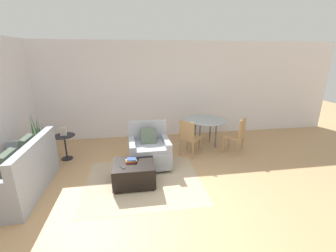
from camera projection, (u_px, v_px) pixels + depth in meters
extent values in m
plane|color=tan|center=(155.00, 208.00, 3.62)|extent=(20.00, 20.00, 0.00)
cube|color=white|center=(142.00, 91.00, 6.49)|extent=(12.00, 0.06, 2.75)
cube|color=tan|center=(144.00, 181.00, 4.38)|extent=(2.20, 1.90, 0.00)
cube|color=beige|center=(146.00, 205.00, 3.68)|extent=(2.16, 0.07, 0.00)
cube|color=beige|center=(145.00, 197.00, 3.88)|extent=(2.16, 0.07, 0.00)
cube|color=beige|center=(144.00, 190.00, 4.08)|extent=(2.16, 0.07, 0.00)
cube|color=beige|center=(144.00, 184.00, 4.28)|extent=(2.16, 0.07, 0.00)
cube|color=beige|center=(143.00, 178.00, 4.48)|extent=(2.16, 0.07, 0.00)
cube|color=beige|center=(143.00, 173.00, 4.68)|extent=(2.16, 0.07, 0.00)
cube|color=beige|center=(142.00, 168.00, 4.88)|extent=(2.16, 0.07, 0.00)
cube|color=beige|center=(142.00, 164.00, 5.08)|extent=(2.16, 0.07, 0.00)
cube|color=#999EA8|center=(15.00, 182.00, 3.97)|extent=(0.95, 1.76, 0.43)
cube|color=#999EA8|center=(35.00, 156.00, 3.89)|extent=(0.14, 1.76, 0.52)
cube|color=#999EA8|center=(31.00, 146.00, 4.64)|extent=(0.87, 0.12, 0.26)
cube|color=#4C5B4C|center=(25.00, 147.00, 4.21)|extent=(0.19, 0.40, 0.41)
cube|color=#4C5B4C|center=(6.00, 164.00, 3.55)|extent=(0.19, 0.40, 0.41)
cube|color=#999EA8|center=(150.00, 156.00, 4.94)|extent=(0.89, 0.88, 0.35)
cube|color=#999EA8|center=(150.00, 147.00, 4.84)|extent=(0.65, 0.75, 0.10)
cube|color=#999EA8|center=(147.00, 132.00, 5.15)|extent=(0.86, 0.15, 0.52)
cube|color=#999EA8|center=(132.00, 145.00, 4.79)|extent=(0.15, 0.79, 0.20)
cube|color=#999EA8|center=(166.00, 143.00, 4.92)|extent=(0.15, 0.79, 0.20)
cylinder|color=brown|center=(135.00, 173.00, 4.61)|extent=(0.05, 0.05, 0.06)
cylinder|color=brown|center=(168.00, 170.00, 4.74)|extent=(0.05, 0.05, 0.06)
cylinder|color=brown|center=(133.00, 159.00, 5.26)|extent=(0.05, 0.05, 0.06)
cylinder|color=brown|center=(163.00, 156.00, 5.39)|extent=(0.05, 0.05, 0.06)
cube|color=#4C5B4C|center=(149.00, 136.00, 4.91)|extent=(0.35, 0.21, 0.36)
cube|color=black|center=(134.00, 173.00, 4.25)|extent=(0.77, 0.67, 0.39)
cylinder|color=black|center=(116.00, 192.00, 3.99)|extent=(0.04, 0.04, 0.04)
cylinder|color=black|center=(153.00, 189.00, 4.09)|extent=(0.04, 0.04, 0.04)
cylinder|color=black|center=(118.00, 176.00, 4.53)|extent=(0.04, 0.04, 0.04)
cylinder|color=black|center=(151.00, 174.00, 4.63)|extent=(0.04, 0.04, 0.04)
cube|color=#B72D28|center=(131.00, 161.00, 4.24)|extent=(0.20, 0.15, 0.03)
cube|color=gold|center=(131.00, 160.00, 4.23)|extent=(0.22, 0.15, 0.02)
cube|color=#2D478C|center=(131.00, 159.00, 4.23)|extent=(0.19, 0.16, 0.02)
cube|color=black|center=(122.00, 167.00, 4.04)|extent=(0.11, 0.17, 0.01)
cylinder|color=brown|center=(42.00, 153.00, 5.26)|extent=(0.43, 0.43, 0.31)
cylinder|color=black|center=(41.00, 148.00, 5.21)|extent=(0.40, 0.40, 0.02)
cone|color=#387A42|center=(41.00, 135.00, 5.12)|extent=(0.06, 0.14, 0.61)
cone|color=#387A42|center=(43.00, 134.00, 5.19)|extent=(0.09, 0.09, 0.60)
cone|color=#387A42|center=(39.00, 134.00, 5.17)|extent=(0.11, 0.05, 0.61)
cone|color=#387A42|center=(37.00, 131.00, 5.15)|extent=(0.13, 0.10, 0.76)
cone|color=#387A42|center=(32.00, 132.00, 5.06)|extent=(0.06, 0.17, 0.76)
cone|color=#387A42|center=(34.00, 132.00, 5.01)|extent=(0.14, 0.12, 0.81)
cone|color=#387A42|center=(36.00, 130.00, 4.97)|extent=(0.16, 0.05, 0.90)
cone|color=#387A42|center=(39.00, 134.00, 5.08)|extent=(0.09, 0.09, 0.66)
cylinder|color=black|center=(64.00, 136.00, 5.17)|extent=(0.48, 0.48, 0.02)
cylinder|color=black|center=(66.00, 147.00, 5.25)|extent=(0.04, 0.04, 0.55)
cylinder|color=black|center=(67.00, 158.00, 5.34)|extent=(0.26, 0.26, 0.02)
cube|color=silver|center=(63.00, 131.00, 5.14)|extent=(0.14, 0.05, 0.20)
cube|color=#B2A893|center=(63.00, 132.00, 5.13)|extent=(0.12, 0.04, 0.17)
cube|color=silver|center=(64.00, 133.00, 5.18)|extent=(0.02, 0.04, 0.09)
cylinder|color=#99A8AD|center=(206.00, 120.00, 5.96)|extent=(1.12, 1.12, 0.01)
cylinder|color=#59595B|center=(200.00, 136.00, 5.83)|extent=(0.04, 0.04, 0.71)
cylinder|color=#59595B|center=(216.00, 135.00, 5.89)|extent=(0.04, 0.04, 0.71)
cylinder|color=#59595B|center=(195.00, 130.00, 6.24)|extent=(0.04, 0.04, 0.71)
cylinder|color=#59595B|center=(210.00, 130.00, 6.30)|extent=(0.04, 0.04, 0.71)
cube|color=tan|center=(190.00, 138.00, 5.43)|extent=(0.59, 0.59, 0.03)
cube|color=tan|center=(186.00, 131.00, 5.21)|extent=(0.29, 0.29, 0.45)
cylinder|color=tan|center=(200.00, 146.00, 5.54)|extent=(0.03, 0.03, 0.42)
cylinder|color=tan|center=(188.00, 143.00, 5.74)|extent=(0.03, 0.03, 0.42)
cylinder|color=tan|center=(193.00, 151.00, 5.26)|extent=(0.03, 0.03, 0.42)
cylinder|color=tan|center=(180.00, 147.00, 5.46)|extent=(0.03, 0.03, 0.42)
cube|color=tan|center=(234.00, 136.00, 5.60)|extent=(0.59, 0.59, 0.03)
cube|color=tan|center=(242.00, 128.00, 5.42)|extent=(0.29, 0.29, 0.45)
cylinder|color=tan|center=(229.00, 140.00, 5.91)|extent=(0.03, 0.03, 0.42)
cylinder|color=tan|center=(223.00, 145.00, 5.63)|extent=(0.03, 0.03, 0.42)
cylinder|color=tan|center=(242.00, 143.00, 5.71)|extent=(0.03, 0.03, 0.42)
cylinder|color=tan|center=(238.00, 148.00, 5.43)|extent=(0.03, 0.03, 0.42)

